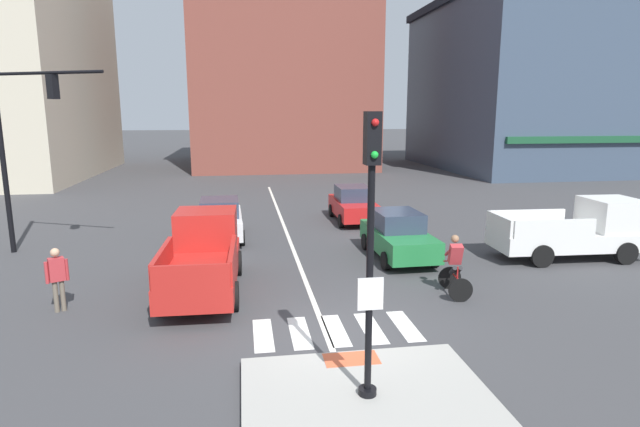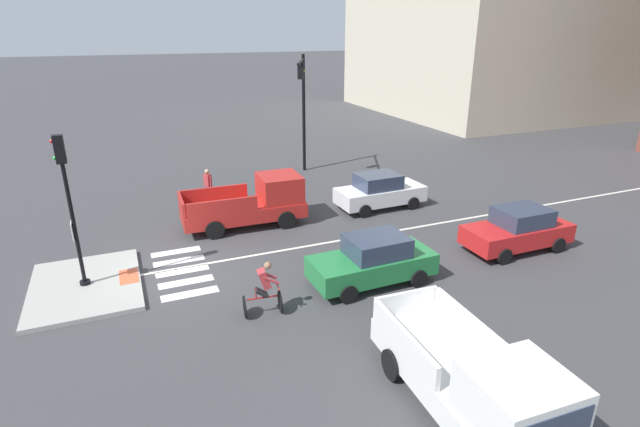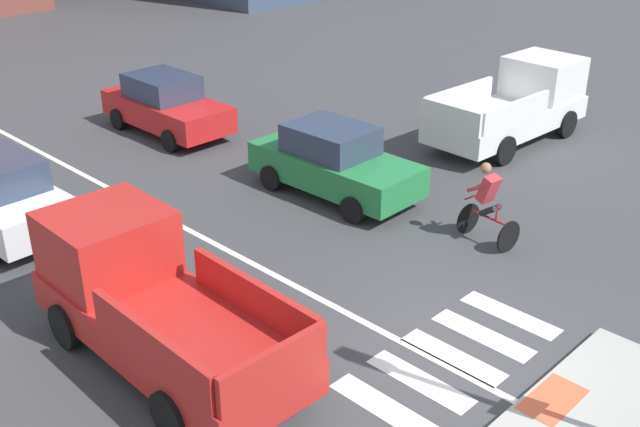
# 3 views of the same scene
# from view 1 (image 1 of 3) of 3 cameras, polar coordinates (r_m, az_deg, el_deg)

# --- Properties ---
(ground_plane) EXTENTS (300.00, 300.00, 0.00)m
(ground_plane) POSITION_cam_1_polar(r_m,az_deg,el_deg) (12.15, 1.85, -13.11)
(ground_plane) COLOR #3D3D3F
(traffic_island) EXTENTS (4.37, 3.35, 0.15)m
(traffic_island) POSITION_cam_1_polar(r_m,az_deg,el_deg) (9.56, 5.30, -19.86)
(traffic_island) COLOR #A3A099
(traffic_island) RESTS_ON ground
(tactile_pad_front) EXTENTS (1.10, 0.60, 0.01)m
(tactile_pad_front) POSITION_cam_1_polar(r_m,az_deg,el_deg) (10.65, 3.52, -15.89)
(tactile_pad_front) COLOR #DB5B38
(tactile_pad_front) RESTS_ON traffic_island
(signal_pole) EXTENTS (0.44, 0.38, 4.87)m
(signal_pole) POSITION_cam_1_polar(r_m,az_deg,el_deg) (8.41, 5.68, -2.05)
(signal_pole) COLOR black
(signal_pole) RESTS_ON traffic_island
(crosswalk_stripe_a) EXTENTS (0.44, 1.80, 0.01)m
(crosswalk_stripe_a) POSITION_cam_1_polar(r_m,az_deg,el_deg) (12.07, -6.38, -13.32)
(crosswalk_stripe_a) COLOR silver
(crosswalk_stripe_a) RESTS_ON ground
(crosswalk_stripe_b) EXTENTS (0.44, 1.80, 0.01)m
(crosswalk_stripe_b) POSITION_cam_1_polar(r_m,az_deg,el_deg) (12.13, -2.28, -13.14)
(crosswalk_stripe_b) COLOR silver
(crosswalk_stripe_b) RESTS_ON ground
(crosswalk_stripe_c) EXTENTS (0.44, 1.80, 0.01)m
(crosswalk_stripe_c) POSITION_cam_1_polar(r_m,az_deg,el_deg) (12.24, 1.75, -12.89)
(crosswalk_stripe_c) COLOR silver
(crosswalk_stripe_c) RESTS_ON ground
(crosswalk_stripe_d) EXTENTS (0.44, 1.80, 0.01)m
(crosswalk_stripe_d) POSITION_cam_1_polar(r_m,az_deg,el_deg) (12.41, 5.69, -12.60)
(crosswalk_stripe_d) COLOR silver
(crosswalk_stripe_d) RESTS_ON ground
(crosswalk_stripe_e) EXTENTS (0.44, 1.80, 0.01)m
(crosswalk_stripe_e) POSITION_cam_1_polar(r_m,az_deg,el_deg) (12.64, 9.49, -12.25)
(crosswalk_stripe_e) COLOR silver
(crosswalk_stripe_e) RESTS_ON ground
(lane_centre_line) EXTENTS (0.14, 28.00, 0.01)m
(lane_centre_line) POSITION_cam_1_polar(r_m,az_deg,el_deg) (21.55, -3.70, -2.26)
(lane_centre_line) COLOR silver
(lane_centre_line) RESTS_ON ground
(traffic_light_mast) EXTENTS (4.14, 1.94, 6.55)m
(traffic_light_mast) POSITION_cam_1_polar(r_m,az_deg,el_deg) (20.64, -30.58, 7.61)
(traffic_light_mast) COLOR black
(traffic_light_mast) RESTS_ON ground
(building_corner_left) EXTENTS (16.32, 19.68, 19.29)m
(building_corner_left) POSITION_cam_1_polar(r_m,az_deg,el_deg) (51.94, -4.58, 16.27)
(building_corner_left) COLOR brown
(building_corner_left) RESTS_ON ground
(building_far_block) EXTENTS (17.50, 20.48, 14.96)m
(building_far_block) POSITION_cam_1_polar(r_m,az_deg,el_deg) (51.50, 22.62, 13.10)
(building_far_block) COLOR #3D4C60
(building_far_block) RESTS_ON ground
(car_white_westbound_far) EXTENTS (1.93, 4.14, 1.64)m
(car_white_westbound_far) POSITION_cam_1_polar(r_m,az_deg,el_deg) (20.87, -11.10, -0.62)
(car_white_westbound_far) COLOR white
(car_white_westbound_far) RESTS_ON ground
(car_red_eastbound_far) EXTENTS (1.87, 4.11, 1.64)m
(car_red_eastbound_far) POSITION_cam_1_polar(r_m,az_deg,el_deg) (23.91, 3.74, 1.05)
(car_red_eastbound_far) COLOR red
(car_red_eastbound_far) RESTS_ON ground
(car_green_eastbound_mid) EXTENTS (1.90, 4.13, 1.64)m
(car_green_eastbound_mid) POSITION_cam_1_polar(r_m,az_deg,el_deg) (18.01, 8.70, -2.40)
(car_green_eastbound_mid) COLOR #237A3D
(car_green_eastbound_mid) RESTS_ON ground
(pickup_truck_red_westbound_near) EXTENTS (2.16, 5.15, 2.08)m
(pickup_truck_red_westbound_near) POSITION_cam_1_polar(r_m,az_deg,el_deg) (15.10, -12.86, -4.55)
(pickup_truck_red_westbound_near) COLOR red
(pickup_truck_red_westbound_near) RESTS_ON ground
(pickup_truck_white_cross_right) EXTENTS (5.17, 2.22, 2.08)m
(pickup_truck_white_cross_right) POSITION_cam_1_polar(r_m,az_deg,el_deg) (19.94, 27.08, -1.71)
(pickup_truck_white_cross_right) COLOR white
(pickup_truck_white_cross_right) RESTS_ON ground
(cyclist) EXTENTS (0.79, 1.16, 1.68)m
(cyclist) POSITION_cam_1_polar(r_m,az_deg,el_deg) (14.69, 14.87, -5.52)
(cyclist) COLOR black
(cyclist) RESTS_ON ground
(pedestrian_at_curb_left) EXTENTS (0.50, 0.36, 1.67)m
(pedestrian_at_curb_left) POSITION_cam_1_polar(r_m,az_deg,el_deg) (14.59, -27.31, -6.08)
(pedestrian_at_curb_left) COLOR #6B6051
(pedestrian_at_curb_left) RESTS_ON ground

